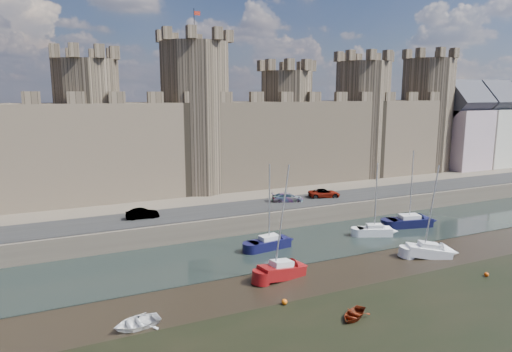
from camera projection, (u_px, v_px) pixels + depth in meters
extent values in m
cube|color=black|center=(246.00, 252.00, 51.86)|extent=(160.00, 12.00, 0.08)
cube|color=#4C443A|center=(168.00, 185.00, 83.80)|extent=(160.00, 60.00, 2.50)
cube|color=black|center=(216.00, 211.00, 60.34)|extent=(160.00, 7.00, 0.10)
cube|color=#42382B|center=(185.00, 147.00, 71.60)|extent=(100.00, 9.00, 14.00)
cylinder|color=#42382B|center=(89.00, 131.00, 65.29)|extent=(9.00, 9.00, 20.00)
cylinder|color=#42382B|center=(196.00, 118.00, 71.62)|extent=(11.00, 11.00, 23.00)
cylinder|color=black|center=(194.00, 25.00, 69.11)|extent=(0.10, 0.10, 5.00)
cube|color=#A82516|center=(197.00, 13.00, 69.00)|extent=(1.00, 0.03, 0.60)
cylinder|color=#42382B|center=(286.00, 128.00, 78.58)|extent=(9.00, 9.00, 19.00)
cylinder|color=#42382B|center=(361.00, 120.00, 84.99)|extent=(10.00, 10.00, 21.00)
cylinder|color=#42382B|center=(426.00, 115.00, 91.50)|extent=(10.00, 10.00, 22.00)
cube|color=#BDA1A9|center=(461.00, 139.00, 93.91)|extent=(8.50, 9.00, 12.00)
cube|color=#38383F|center=(464.00, 102.00, 92.55)|extent=(8.50, 9.05, 9.05)
cube|color=beige|center=(491.00, 138.00, 97.62)|extent=(8.50, 9.00, 12.00)
cube|color=#38383F|center=(495.00, 102.00, 96.26)|extent=(8.50, 9.05, 9.05)
imported|color=gray|center=(142.00, 214.00, 56.47)|extent=(4.07, 1.62, 1.32)
imported|color=gray|center=(287.00, 197.00, 65.28)|extent=(4.84, 3.23, 1.30)
imported|color=gray|center=(324.00, 193.00, 67.99)|extent=(5.10, 3.35, 1.30)
cube|color=black|center=(269.00, 244.00, 52.94)|extent=(5.15, 2.48, 1.08)
cube|color=silver|center=(269.00, 237.00, 52.80)|extent=(2.34, 1.59, 0.49)
cylinder|color=silver|center=(269.00, 202.00, 52.05)|extent=(0.14, 0.14, 8.86)
cube|color=white|center=(374.00, 232.00, 57.79)|extent=(4.62, 3.20, 1.01)
cube|color=silver|center=(375.00, 226.00, 57.66)|extent=(2.22, 1.82, 0.46)
cylinder|color=silver|center=(376.00, 196.00, 56.96)|extent=(0.14, 0.14, 8.28)
cube|color=black|center=(409.00, 222.00, 61.72)|extent=(6.25, 3.53, 1.13)
cube|color=silver|center=(410.00, 216.00, 61.58)|extent=(2.91, 2.14, 0.51)
cylinder|color=silver|center=(411.00, 185.00, 60.80)|extent=(0.14, 0.14, 9.21)
cube|color=maroon|center=(281.00, 272.00, 44.68)|extent=(5.06, 2.66, 1.23)
cube|color=silver|center=(282.00, 263.00, 44.52)|extent=(2.33, 1.65, 0.56)
cylinder|color=silver|center=(282.00, 216.00, 43.67)|extent=(0.14, 0.14, 10.04)
cube|color=white|center=(428.00, 252.00, 50.40)|extent=(5.11, 3.65, 1.12)
cube|color=silver|center=(429.00, 245.00, 50.26)|extent=(2.47, 2.05, 0.51)
cylinder|color=silver|center=(432.00, 207.00, 49.48)|extent=(0.14, 0.14, 9.17)
imported|color=maroon|center=(354.00, 315.00, 36.64)|extent=(3.47, 3.14, 0.59)
imported|color=white|center=(137.00, 324.00, 35.14)|extent=(4.08, 3.26, 0.76)
sphere|color=orange|center=(284.00, 302.00, 39.08)|extent=(0.51, 0.51, 0.51)
sphere|color=#D04409|center=(486.00, 274.00, 45.04)|extent=(0.44, 0.44, 0.44)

